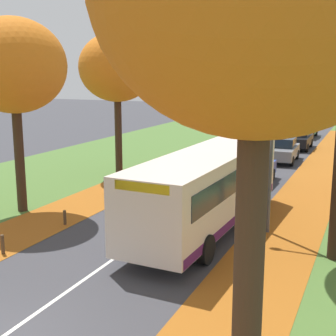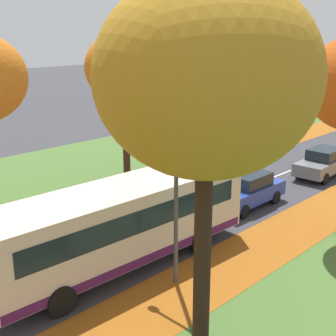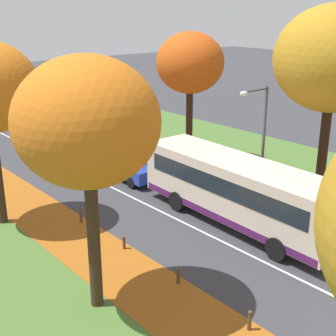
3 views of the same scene
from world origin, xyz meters
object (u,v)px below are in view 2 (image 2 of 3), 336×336
streetlamp_right (169,175)px  car_blue_lead (247,190)px  bollard_fifth (71,209)px  tree_right_near (206,78)px  bollard_fourth (3,230)px  tree_left_mid (124,68)px  bollard_sixth (126,190)px  bus (120,222)px  car_grey_following (323,162)px

streetlamp_right → car_blue_lead: size_ratio=1.43×
bollard_fifth → tree_right_near: bearing=-14.3°
bollard_fourth → streetlamp_right: streetlamp_right is taller
tree_left_mid → car_blue_lead: (7.83, 0.90, -5.36)m
bollard_sixth → car_blue_lead: size_ratio=0.18×
streetlamp_right → bus: size_ratio=0.57×
bollard_fourth → tree_left_mid: bearing=106.8°
tree_left_mid → car_blue_lead: bearing=6.5°
bollard_fifth → streetlamp_right: bearing=-7.3°
tree_left_mid → car_grey_following: size_ratio=1.92×
tree_left_mid → tree_right_near: tree_right_near is taller
bollard_sixth → car_blue_lead: (5.13, 3.30, 0.44)m
car_blue_lead → car_grey_following: 7.06m
tree_right_near → bollard_fifth: bearing=165.7°
bollard_fourth → bus: bearing=19.6°
tree_right_near → bus: (-4.75, 1.12, -5.44)m
bus → car_grey_following: size_ratio=2.46×
bollard_fourth → bollard_sixth: (-0.04, 6.67, 0.08)m
bollard_fifth → car_grey_following: 14.72m
car_grey_following → bollard_fifth: bearing=-111.5°
tree_left_mid → car_grey_following: bearing=44.3°
bus → bollard_fifth: bearing=164.7°
bollard_fifth → car_blue_lead: 8.37m
bollard_fourth → bollard_fifth: bearing=89.8°
tree_right_near → bollard_fourth: bearing=-175.7°
bollard_sixth → car_blue_lead: car_blue_lead is taller
bollard_sixth → car_blue_lead: bearing=32.8°
streetlamp_right → car_grey_following: bearing=97.0°
tree_right_near → car_grey_following: size_ratio=2.26×
tree_left_mid → bus: 11.68m
bollard_sixth → bollard_fourth: bearing=-89.7°
tree_left_mid → bollard_fourth: tree_left_mid is taller
bollard_fifth → car_blue_lead: car_blue_lead is taller
tree_right_near → car_grey_following: 18.06m
streetlamp_right → car_grey_following: (-1.80, 14.61, -2.92)m
bollard_fourth → streetlamp_right: size_ratio=0.10×
bus → car_grey_following: (0.08, 15.13, -0.89)m
tree_right_near → bus: bearing=166.7°
tree_left_mid → tree_right_near: (12.80, -8.31, 0.96)m
tree_left_mid → bollard_sixth: (2.70, -2.40, -5.80)m
bollard_fifth → car_grey_following: bearing=68.5°
tree_right_near → bus: tree_right_near is taller
car_grey_following → bollard_fourth: bearing=-107.6°
bollard_fifth → car_grey_following: (5.38, 13.69, 0.53)m
tree_right_near → bollard_fifth: (-10.05, 2.57, -6.86)m
streetlamp_right → car_grey_following: 15.01m
bollard_sixth → bus: size_ratio=0.07×
bollard_fifth → bus: 5.68m
tree_left_mid → bollard_fifth: tree_left_mid is taller
bollard_fourth → bus: (5.31, 1.89, 1.41)m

